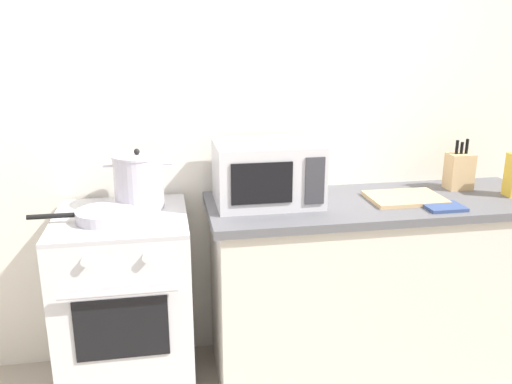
# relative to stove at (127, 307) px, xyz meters

# --- Properties ---
(back_wall) EXTENTS (4.40, 0.10, 2.50)m
(back_wall) POSITION_rel_stove_xyz_m (0.65, 0.37, 0.79)
(back_wall) COLOR silver
(back_wall) RESTS_ON ground_plane
(lower_cabinet_right) EXTENTS (1.64, 0.56, 0.88)m
(lower_cabinet_right) POSITION_rel_stove_xyz_m (1.25, 0.02, -0.02)
(lower_cabinet_right) COLOR beige
(lower_cabinet_right) RESTS_ON ground_plane
(countertop_right) EXTENTS (1.70, 0.60, 0.04)m
(countertop_right) POSITION_rel_stove_xyz_m (1.25, 0.02, 0.44)
(countertop_right) COLOR #59595E
(countertop_right) RESTS_ON lower_cabinet_right
(stove) EXTENTS (0.60, 0.64, 0.92)m
(stove) POSITION_rel_stove_xyz_m (0.00, 0.00, 0.00)
(stove) COLOR silver
(stove) RESTS_ON ground_plane
(stock_pot) EXTENTS (0.32, 0.23, 0.29)m
(stock_pot) POSITION_rel_stove_xyz_m (0.09, 0.11, 0.59)
(stock_pot) COLOR silver
(stock_pot) RESTS_ON stove
(frying_pan) EXTENTS (0.45, 0.25, 0.05)m
(frying_pan) POSITION_rel_stove_xyz_m (-0.07, -0.06, 0.48)
(frying_pan) COLOR silver
(frying_pan) RESTS_ON stove
(microwave) EXTENTS (0.50, 0.37, 0.30)m
(microwave) POSITION_rel_stove_xyz_m (0.70, 0.08, 0.61)
(microwave) COLOR silver
(microwave) RESTS_ON countertop_right
(cutting_board) EXTENTS (0.36, 0.26, 0.02)m
(cutting_board) POSITION_rel_stove_xyz_m (1.38, 0.00, 0.47)
(cutting_board) COLOR tan
(cutting_board) RESTS_ON countertop_right
(knife_block) EXTENTS (0.13, 0.10, 0.27)m
(knife_block) POSITION_rel_stove_xyz_m (1.74, 0.14, 0.56)
(knife_block) COLOR tan
(knife_block) RESTS_ON countertop_right
(oven_mitt) EXTENTS (0.18, 0.14, 0.02)m
(oven_mitt) POSITION_rel_stove_xyz_m (1.50, -0.16, 0.47)
(oven_mitt) COLOR #33477A
(oven_mitt) RESTS_ON countertop_right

